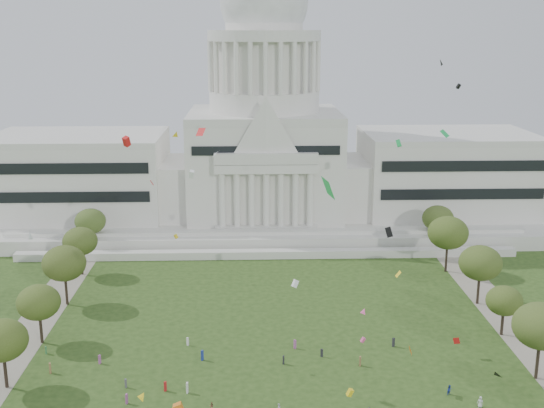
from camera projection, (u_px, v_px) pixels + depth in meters
capitol at (265, 152)px, 202.27m from camera, size 160.00×64.50×91.30m
path_left at (15, 352)px, 125.45m from camera, size 8.00×160.00×0.04m
path_right at (529, 345)px, 128.46m from camera, size 8.00×160.00×0.04m
row_tree_l_2 at (2, 340)px, 111.13m from camera, size 8.42×8.42×11.97m
row_tree_r_2 at (541, 326)px, 113.77m from camera, size 9.55×9.55×13.58m
row_tree_l_3 at (39, 302)px, 127.31m from camera, size 8.12×8.12×11.55m
row_tree_r_3 at (504, 301)px, 130.92m from camera, size 7.01×7.01×9.98m
row_tree_l_4 at (64, 263)px, 144.92m from camera, size 9.29×9.29×13.21m
row_tree_r_4 at (480, 263)px, 145.43m from camera, size 9.19×9.19×13.06m
row_tree_l_5 at (80, 241)px, 163.12m from camera, size 8.33×8.33×11.85m
row_tree_r_5 at (448, 233)px, 164.74m from camera, size 9.82×9.82×13.96m
row_tree_l_6 at (90, 221)px, 180.65m from camera, size 8.19×8.19×11.64m
row_tree_r_6 at (438, 218)px, 182.53m from camera, size 8.42×8.42×11.97m
person_0 at (480, 402)px, 107.12m from camera, size 1.05×0.90×1.83m
person_2 at (450, 390)px, 110.77m from camera, size 0.99×0.88×1.73m
person_8 at (212, 406)px, 106.16m from camera, size 0.80×0.60×1.46m
distant_crowd at (197, 387)px, 111.66m from camera, size 64.76×37.21×1.91m
kite_swarm at (313, 221)px, 100.17m from camera, size 88.78×109.37×63.47m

